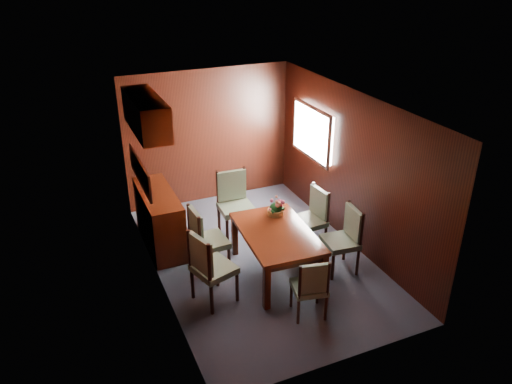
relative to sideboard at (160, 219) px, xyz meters
name	(u,v)px	position (x,y,z in m)	size (l,w,h in m)	color
ground	(260,259)	(1.25, -1.00, -0.45)	(4.50, 4.50, 0.00)	#404557
room_shell	(244,151)	(1.15, -0.67, 1.18)	(3.06, 4.52, 2.41)	black
sideboard	(160,219)	(0.00, 0.00, 0.00)	(0.48, 1.40, 0.90)	#3A1207
dining_table	(277,237)	(1.31, -1.43, 0.14)	(1.02, 1.54, 0.69)	#3A1207
chair_left_near	(209,265)	(0.24, -1.66, 0.13)	(0.60, 0.61, 1.04)	black
chair_left_far	(204,237)	(0.40, -0.98, 0.12)	(0.49, 0.51, 1.03)	black
chair_right_near	(345,236)	(2.25, -1.71, 0.10)	(0.49, 0.51, 0.99)	black
chair_right_far	(313,215)	(2.13, -0.98, 0.09)	(0.48, 0.50, 0.98)	black
chair_head	(311,285)	(1.29, -2.44, 0.03)	(0.48, 0.47, 0.86)	black
chair_foot	(234,200)	(1.18, -0.15, 0.15)	(0.53, 0.51, 1.08)	black
flower_centerpiece	(276,207)	(1.51, -0.97, 0.37)	(0.26, 0.26, 0.26)	#AD6C35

